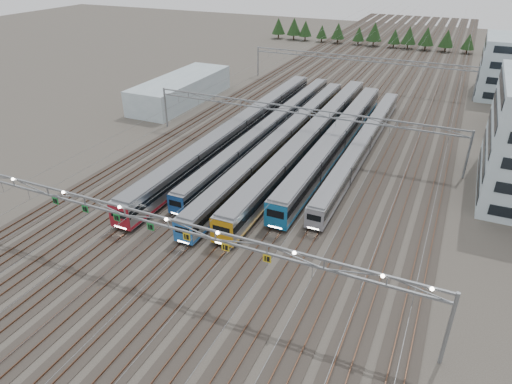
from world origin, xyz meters
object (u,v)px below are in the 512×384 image
at_px(train_a, 239,129).
at_px(gantry_near, 167,225).
at_px(train_b, 271,127).
at_px(west_shed, 181,89).
at_px(train_e, 337,140).
at_px(gantry_mid, 298,115).
at_px(train_f, 363,144).
at_px(gantry_far, 358,62).
at_px(train_d, 311,137).
at_px(train_c, 284,138).

bearing_deg(train_a, gantry_near, -74.09).
distance_m(train_b, west_shed, 30.45).
xyz_separation_m(train_e, gantry_mid, (-6.75, -1.72, 4.06)).
xyz_separation_m(train_a, train_f, (22.50, 3.65, -0.41)).
xyz_separation_m(gantry_near, gantry_far, (0.05, 85.12, -0.70)).
relative_size(train_e, gantry_near, 1.02).
bearing_deg(gantry_far, train_e, -81.14).
xyz_separation_m(train_a, train_e, (18.00, 2.52, -0.01)).
distance_m(train_d, train_e, 4.55).
bearing_deg(gantry_near, train_b, 98.71).
xyz_separation_m(gantry_mid, gantry_far, (0.00, 45.00, 0.00)).
distance_m(train_b, train_e, 13.64).
relative_size(train_a, train_e, 1.20).
bearing_deg(train_d, train_b, 163.77).
xyz_separation_m(gantry_near, west_shed, (-34.56, 56.03, -4.29)).
relative_size(train_b, train_d, 0.97).
xyz_separation_m(train_b, train_d, (9.00, -2.62, 0.37)).
bearing_deg(west_shed, gantry_mid, -24.69).
bearing_deg(train_e, gantry_near, -99.23).
distance_m(train_d, train_f, 9.19).
distance_m(train_b, train_d, 9.38).
relative_size(train_a, train_c, 1.02).
bearing_deg(train_a, gantry_far, 76.20).
relative_size(train_d, train_e, 1.19).
distance_m(train_b, gantry_far, 42.13).
bearing_deg(train_c, gantry_near, -86.79).
relative_size(train_b, train_c, 0.98).
height_order(train_b, train_c, train_c).
relative_size(gantry_mid, gantry_far, 1.00).
height_order(train_b, train_f, train_f).
xyz_separation_m(train_b, train_e, (13.50, -1.94, 0.42)).
height_order(train_a, train_e, train_a).
distance_m(train_f, gantry_near, 44.72).
xyz_separation_m(train_c, gantry_far, (2.25, 45.86, 4.35)).
bearing_deg(train_e, train_b, 171.84).
bearing_deg(train_f, train_e, -165.97).
relative_size(gantry_near, west_shed, 1.88).
bearing_deg(train_e, train_c, -164.02).
height_order(train_c, gantry_mid, gantry_mid).
xyz_separation_m(gantry_mid, west_shed, (-34.61, 15.91, -3.59)).
bearing_deg(gantry_mid, train_d, 24.66).
relative_size(train_a, gantry_far, 1.22).
bearing_deg(train_f, train_a, -170.79).
height_order(train_b, gantry_mid, gantry_mid).
distance_m(train_e, train_f, 4.66).
height_order(train_d, train_f, train_d).
distance_m(train_b, train_f, 18.02).
relative_size(train_b, train_e, 1.15).
xyz_separation_m(train_f, gantry_far, (-11.25, 42.16, 4.46)).
relative_size(train_a, train_d, 1.01).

